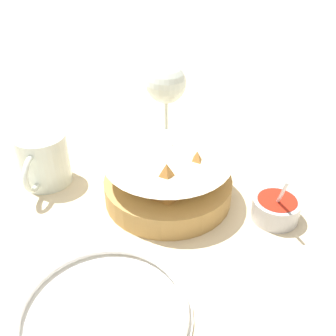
{
  "coord_description": "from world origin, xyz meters",
  "views": [
    {
      "loc": [
        0.5,
        0.01,
        0.39
      ],
      "look_at": [
        0.01,
        -0.04,
        0.06
      ],
      "focal_mm": 40.0,
      "sensor_mm": 36.0,
      "label": 1
    }
  ],
  "objects_px": {
    "food_basket": "(168,181)",
    "sauce_cup": "(276,208)",
    "wine_glass": "(166,86)",
    "side_plate": "(104,314)",
    "beer_mug": "(44,161)"
  },
  "relations": [
    {
      "from": "food_basket",
      "to": "sauce_cup",
      "type": "height_order",
      "value": "food_basket"
    },
    {
      "from": "wine_glass",
      "to": "side_plate",
      "type": "relative_size",
      "value": 0.77
    },
    {
      "from": "sauce_cup",
      "to": "wine_glass",
      "type": "distance_m",
      "value": 0.32
    },
    {
      "from": "food_basket",
      "to": "sauce_cup",
      "type": "xyz_separation_m",
      "value": [
        0.04,
        0.17,
        -0.01
      ]
    },
    {
      "from": "beer_mug",
      "to": "sauce_cup",
      "type": "bearing_deg",
      "value": 80.92
    },
    {
      "from": "food_basket",
      "to": "wine_glass",
      "type": "xyz_separation_m",
      "value": [
        -0.21,
        -0.02,
        0.08
      ]
    },
    {
      "from": "sauce_cup",
      "to": "beer_mug",
      "type": "xyz_separation_m",
      "value": [
        -0.06,
        -0.38,
        0.02
      ]
    },
    {
      "from": "food_basket",
      "to": "side_plate",
      "type": "bearing_deg",
      "value": -12.7
    },
    {
      "from": "sauce_cup",
      "to": "side_plate",
      "type": "height_order",
      "value": "sauce_cup"
    },
    {
      "from": "sauce_cup",
      "to": "beer_mug",
      "type": "bearing_deg",
      "value": -99.08
    },
    {
      "from": "food_basket",
      "to": "wine_glass",
      "type": "relative_size",
      "value": 1.3
    },
    {
      "from": "beer_mug",
      "to": "wine_glass",
      "type": "bearing_deg",
      "value": 133.56
    },
    {
      "from": "wine_glass",
      "to": "side_plate",
      "type": "xyz_separation_m",
      "value": [
        0.44,
        -0.03,
        -0.11
      ]
    },
    {
      "from": "side_plate",
      "to": "beer_mug",
      "type": "bearing_deg",
      "value": -147.7
    },
    {
      "from": "food_basket",
      "to": "sauce_cup",
      "type": "distance_m",
      "value": 0.17
    }
  ]
}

